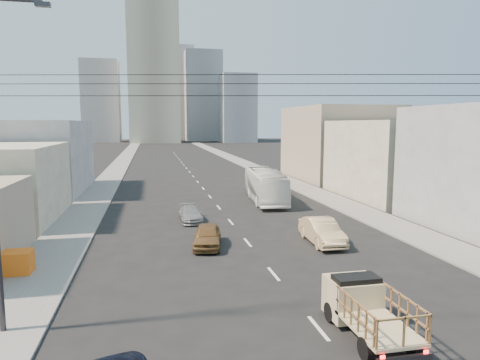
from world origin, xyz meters
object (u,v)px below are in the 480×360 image
object	(u,v)px
flatbed_pickup	(367,305)
sedan_tan	(322,231)
city_bus	(265,185)
sedan_brown	(207,236)
crate_stack	(13,262)
sedan_grey	(191,214)

from	to	relation	value
flatbed_pickup	sedan_tan	distance (m)	12.02
city_bus	sedan_brown	distance (m)	16.71
sedan_brown	crate_stack	distance (m)	10.76
sedan_grey	sedan_tan	bearing A→B (deg)	-47.28
city_bus	sedan_tan	bearing A→B (deg)	-85.84
flatbed_pickup	city_bus	distance (m)	27.36
flatbed_pickup	sedan_tan	xyz separation A→B (m)	(3.11, 11.61, -0.30)
sedan_brown	crate_stack	xyz separation A→B (m)	(-10.31, -3.08, -0.02)
city_bus	sedan_grey	bearing A→B (deg)	-131.63
sedan_brown	city_bus	bearing A→B (deg)	72.38
flatbed_pickup	sedan_brown	xyz separation A→B (m)	(-4.22, 12.35, -0.39)
city_bus	sedan_brown	world-z (taller)	city_bus
sedan_tan	crate_stack	size ratio (longest dim) A/B	2.69
flatbed_pickup	sedan_tan	world-z (taller)	flatbed_pickup
sedan_tan	sedan_grey	distance (m)	11.14
sedan_tan	city_bus	bearing A→B (deg)	90.67
sedan_tan	sedan_grey	size ratio (longest dim) A/B	1.20
sedan_brown	sedan_grey	xyz separation A→B (m)	(-0.37, 7.31, -0.12)
sedan_brown	sedan_tan	world-z (taller)	sedan_tan
city_bus	sedan_brown	xyz separation A→B (m)	(-7.74, -14.79, -0.89)
city_bus	sedan_tan	distance (m)	15.55
sedan_brown	sedan_tan	size ratio (longest dim) A/B	0.86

